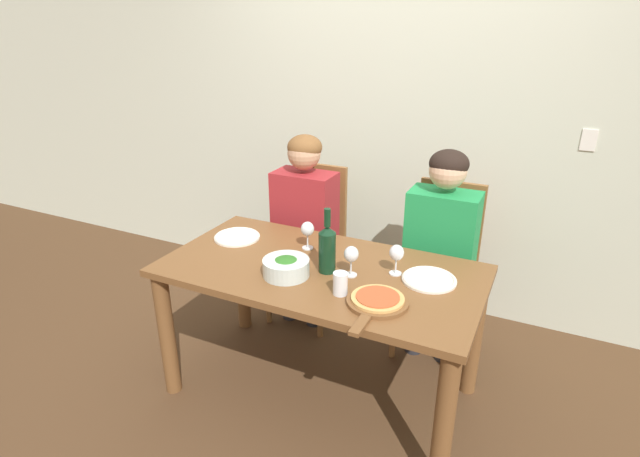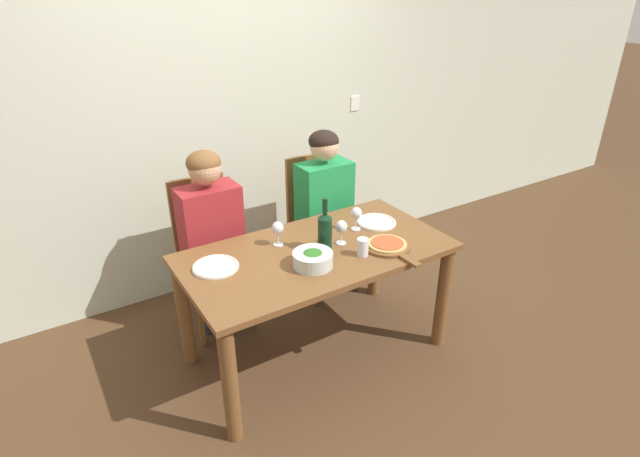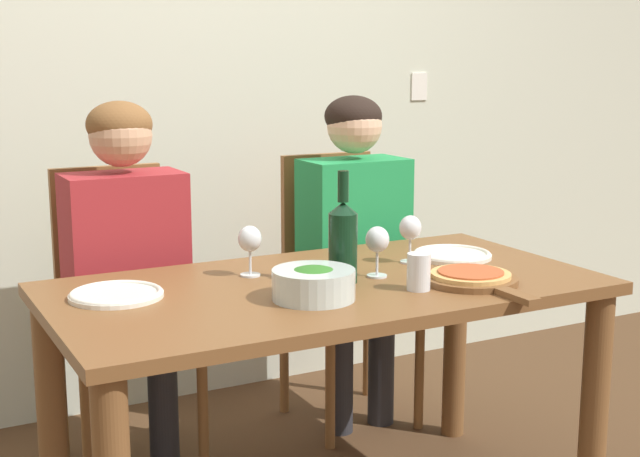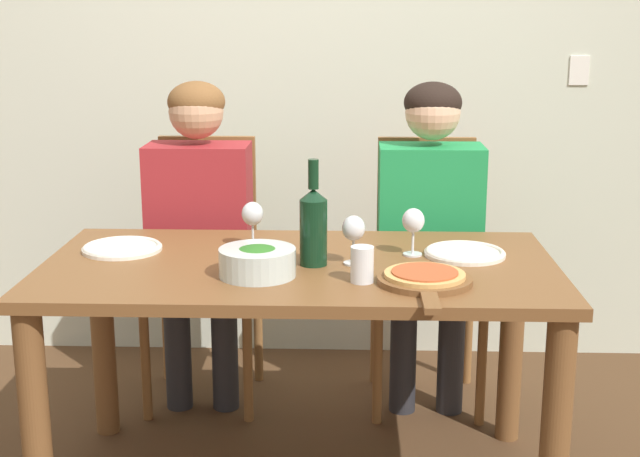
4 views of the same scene
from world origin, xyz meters
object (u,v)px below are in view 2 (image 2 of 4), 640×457
wine_glass_right (356,214)px  dinner_plate_left (216,267)px  dinner_plate_right (376,222)px  water_tumbler (363,247)px  person_woman (212,226)px  wine_bottle (325,230)px  pizza_on_board (388,246)px  wine_glass_centre (341,228)px  person_man (325,198)px  wine_glass_left (278,229)px  chair_right (317,219)px  broccoli_bowl (313,259)px  chair_left (208,249)px

wine_glass_right → dinner_plate_left: bearing=178.6°
dinner_plate_right → water_tumbler: size_ratio=2.45×
person_woman → wine_glass_right: size_ratio=8.25×
wine_bottle → wine_glass_right: 0.33m
pizza_on_board → person_woman: bearing=133.8°
wine_glass_centre → person_man: bearing=65.1°
person_woman → dinner_plate_left: (-0.17, -0.48, 0.00)m
wine_glass_left → wine_bottle: bearing=-43.3°
chair_right → wine_glass_left: bearing=-138.1°
person_woman → dinner_plate_right: person_woman is taller
chair_right → dinner_plate_right: bearing=-84.0°
broccoli_bowl → pizza_on_board: broccoli_bowl is taller
dinner_plate_right → water_tumbler: (-0.33, -0.29, 0.04)m
chair_left → person_man: person_man is taller
person_woman → person_man: bearing=0.0°
dinner_plate_right → wine_glass_left: 0.69m
chair_left → person_man: bearing=-7.8°
wine_glass_centre → pizza_on_board: bearing=-44.1°
dinner_plate_left → wine_glass_centre: size_ratio=1.68×
chair_left → dinner_plate_right: chair_left is taller
chair_left → wine_glass_left: 0.68m
chair_right → wine_glass_centre: bearing=-111.3°
pizza_on_board → chair_left: bearing=129.9°
wine_bottle → pizza_on_board: 0.39m
chair_left → pizza_on_board: chair_left is taller
chair_right → wine_bottle: size_ratio=3.15×
dinner_plate_right → water_tumbler: bearing=-138.4°
chair_right → wine_glass_centre: (-0.28, -0.73, 0.31)m
dinner_plate_left → person_man: bearing=25.3°
person_man → wine_glass_left: person_man is taller
pizza_on_board → wine_glass_right: size_ratio=2.71×
wine_glass_centre → water_tumbler: (0.02, -0.18, -0.05)m
person_woman → dinner_plate_right: bearing=-28.7°
chair_right → wine_bottle: wine_bottle is taller
broccoli_bowl → person_man: bearing=53.0°
person_woman → wine_glass_centre: size_ratio=8.25×
wine_bottle → dinner_plate_left: (-0.62, 0.14, -0.12)m
chair_left → pizza_on_board: (0.77, -0.93, 0.22)m
person_man → water_tumbler: (-0.26, -0.79, 0.04)m
dinner_plate_left → pizza_on_board: pizza_on_board is taller
chair_left → wine_glass_right: chair_left is taller
wine_glass_left → dinner_plate_left: bearing=-172.7°
chair_left → wine_bottle: bearing=-58.5°
wine_bottle → water_tumbler: (0.14, -0.17, -0.07)m
wine_glass_right → chair_left: bearing=140.6°
chair_left → wine_glass_centre: bearing=-51.9°
dinner_plate_left → dinner_plate_right: 1.09m
person_man → chair_left: bearing=172.2°
chair_right → person_man: size_ratio=0.82×
person_woman → wine_glass_right: person_woman is taller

